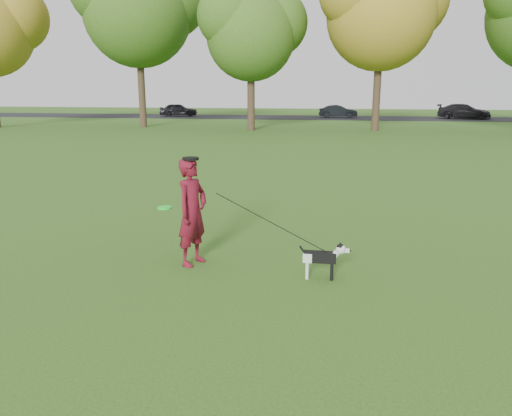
% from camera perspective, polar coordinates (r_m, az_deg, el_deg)
% --- Properties ---
extents(ground, '(120.00, 120.00, 0.00)m').
position_cam_1_polar(ground, '(7.72, -2.89, -7.32)').
color(ground, '#285116').
rests_on(ground, ground).
extents(road, '(120.00, 7.00, 0.02)m').
position_cam_1_polar(road, '(47.16, 7.32, 10.21)').
color(road, black).
rests_on(road, ground).
extents(man, '(0.60, 0.73, 1.71)m').
position_cam_1_polar(man, '(7.89, -7.30, -0.46)').
color(man, '#5C0D21').
rests_on(man, ground).
extents(dog, '(0.75, 0.15, 0.57)m').
position_cam_1_polar(dog, '(7.41, 7.76, -5.49)').
color(dog, black).
rests_on(dog, ground).
extents(car_left, '(3.83, 2.25, 1.22)m').
position_cam_1_polar(car_left, '(49.45, -8.85, 11.03)').
color(car_left, black).
rests_on(car_left, road).
extents(car_mid, '(3.50, 1.29, 1.15)m').
position_cam_1_polar(car_mid, '(47.10, 9.36, 10.85)').
color(car_mid, black).
rests_on(car_mid, road).
extents(car_right, '(4.79, 2.92, 1.30)m').
position_cam_1_polar(car_right, '(48.39, 22.68, 10.15)').
color(car_right, black).
rests_on(car_right, road).
extents(man_held_items, '(2.72, 0.46, 1.34)m').
position_cam_1_polar(man_held_items, '(7.46, 1.76, -1.68)').
color(man_held_items, '#1FFC2F').
rests_on(man_held_items, ground).
extents(tree_row, '(51.74, 8.86, 12.01)m').
position_cam_1_polar(tree_row, '(33.57, 4.24, 21.58)').
color(tree_row, '#38281C').
rests_on(tree_row, ground).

